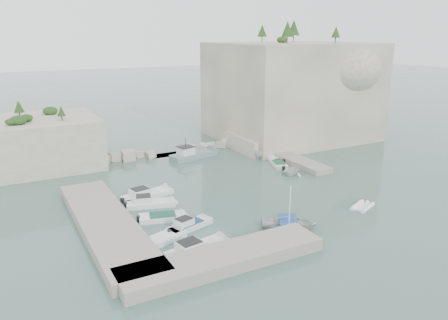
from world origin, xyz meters
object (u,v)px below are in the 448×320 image
motorboat_c (163,220)px  tender_east_d (265,157)px  motorboat_d (190,228)px  motorboat_e (165,240)px  motorboat_b (151,206)px  work_boat (194,158)px  motorboat_f (198,252)px  rowboat (289,228)px  motorboat_a (147,197)px  inflatable_dinghy (362,208)px  tender_east_b (279,166)px  tender_east_c (273,160)px  tender_east_a (291,175)px

motorboat_c → tender_east_d: bearing=48.9°
motorboat_d → motorboat_e: bearing=-174.6°
motorboat_b → work_boat: (12.42, 15.59, 0.00)m
motorboat_e → motorboat_f: bearing=-80.5°
rowboat → motorboat_c: bearing=82.9°
motorboat_b → tender_east_d: (22.28, 10.54, 0.00)m
motorboat_c → motorboat_a: bearing=99.9°
motorboat_a → inflatable_dinghy: 24.69m
motorboat_d → inflatable_dinghy: bearing=-30.6°
motorboat_b → motorboat_a: bearing=95.2°
motorboat_d → tender_east_b: bearing=15.6°
motorboat_d → motorboat_f: (-1.31, -4.81, 0.00)m
motorboat_a → rowboat: size_ratio=1.23×
motorboat_c → tender_east_b: (21.71, 10.02, 0.00)m
motorboat_b → motorboat_c: bearing=-76.7°
motorboat_d → tender_east_b: 24.02m
motorboat_d → rowboat: motorboat_d is taller
motorboat_e → inflatable_dinghy: size_ratio=1.33×
motorboat_e → tender_east_b: same height
motorboat_b → motorboat_f: 12.20m
motorboat_e → tender_east_c: same height
inflatable_dinghy → tender_east_b: (1.06, 17.54, 0.00)m
motorboat_a → inflatable_dinghy: (19.94, -14.56, 0.00)m
motorboat_c → motorboat_f: size_ratio=0.78×
motorboat_b → tender_east_c: size_ratio=1.18×
motorboat_a → rowboat: motorboat_a is taller
motorboat_b → work_boat: work_boat is taller
tender_east_a → tender_east_b: bearing=-26.3°
work_boat → tender_east_b: bearing=-58.3°
motorboat_a → motorboat_e: (-2.19, -11.57, 0.00)m
tender_east_d → tender_east_c: bearing=175.7°
motorboat_b → motorboat_f: (0.16, -12.20, 0.00)m
rowboat → work_boat: 27.77m
motorboat_a → motorboat_c: (-0.71, -7.03, 0.00)m
motorboat_f → tender_east_b: bearing=29.2°
motorboat_f → tender_east_b: 27.96m
tender_east_a → motorboat_a: bearing=71.8°
motorboat_a → inflatable_dinghy: size_ratio=2.06×
inflatable_dinghy → tender_east_c: 20.73m
motorboat_b → inflatable_dinghy: 23.59m
motorboat_e → tender_east_a: tender_east_a is taller
rowboat → work_boat: work_boat is taller
tender_east_a → tender_east_b: (0.89, 4.28, 0.00)m
motorboat_e → tender_east_d: tender_east_d is taller
tender_east_b → tender_east_d: (0.75, 4.71, 0.00)m
tender_east_c → motorboat_b: bearing=106.5°
motorboat_e → tender_east_d: bearing=20.6°
motorboat_e → tender_east_b: (23.19, 14.56, 0.00)m
motorboat_a → tender_east_d: size_ratio=1.51×
inflatable_dinghy → tender_east_c: tender_east_c is taller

